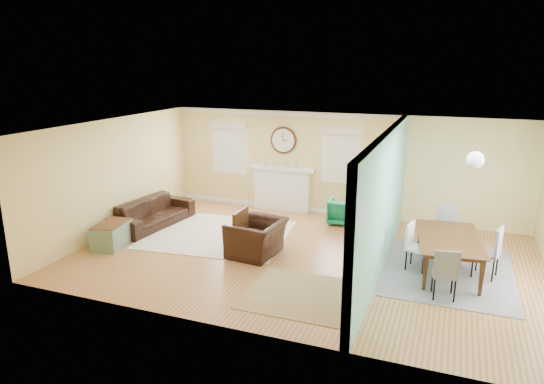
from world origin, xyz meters
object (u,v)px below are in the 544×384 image
object	(u,v)px
eames_chair	(257,238)
credenza	(376,227)
dining_table	(450,255)
green_chair	(343,211)
sofa	(153,213)

from	to	relation	value
eames_chair	credenza	world-z (taller)	credenza
dining_table	green_chair	bearing A→B (deg)	42.94
sofa	eames_chair	size ratio (longest dim) A/B	1.98
credenza	dining_table	size ratio (longest dim) A/B	0.78
green_chair	dining_table	world-z (taller)	dining_table
eames_chair	credenza	distance (m)	2.58
sofa	dining_table	bearing A→B (deg)	-86.58
eames_chair	green_chair	size ratio (longest dim) A/B	1.65
sofa	dining_table	distance (m)	6.70
sofa	credenza	bearing A→B (deg)	-77.04
green_chair	dining_table	xyz separation A→B (m)	(2.49, -2.08, 0.04)
sofa	credenza	distance (m)	5.21
sofa	green_chair	xyz separation A→B (m)	(4.21, 1.76, -0.01)
eames_chair	dining_table	distance (m)	3.71
credenza	green_chair	bearing A→B (deg)	130.22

